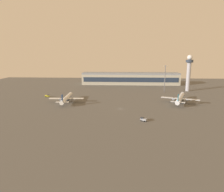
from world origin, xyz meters
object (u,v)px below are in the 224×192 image
Objects in this scene: control_tower at (189,70)px; baggage_tractor at (47,96)px; airplane_far_stand at (67,98)px; cargo_loader at (144,119)px; apron_light_east at (165,77)px; airplane_near_gate at (180,98)px.

control_tower is 9.27× the size of baggage_tractor.
airplane_far_stand is 8.57× the size of cargo_loader.
control_tower is at bearing 23.49° from airplane_far_stand.
control_tower is at bearing 97.57° from baggage_tractor.
cargo_loader and baggage_tractor have the same top height.
apron_light_east reaches higher than cargo_loader.
baggage_tractor is at bearing -167.24° from airplane_near_gate.
control_tower reaches higher than apron_light_east.
airplane_near_gate is 1.34× the size of apron_light_east.
airplane_far_stand reaches higher than cargo_loader.
airplane_far_stand is at bearing -156.82° from airplane_near_gate.
apron_light_east is (31.99, 99.64, 15.44)m from cargo_loader.
airplane_near_gate is 124.61m from baggage_tractor.
apron_light_east reaches higher than airplane_far_stand.
airplane_near_gate is 50.30m from apron_light_east.
control_tower is 1.05× the size of airplane_far_stand.
baggage_tractor is at bearing -165.54° from apron_light_east.
control_tower is 1.38× the size of apron_light_east.
cargo_loader is at bearing 43.61° from baggage_tractor.
control_tower is 66.85m from airplane_near_gate.
control_tower is at bearing 20.75° from apron_light_east.
baggage_tractor is (-25.25, 21.57, -2.55)m from airplane_far_stand.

